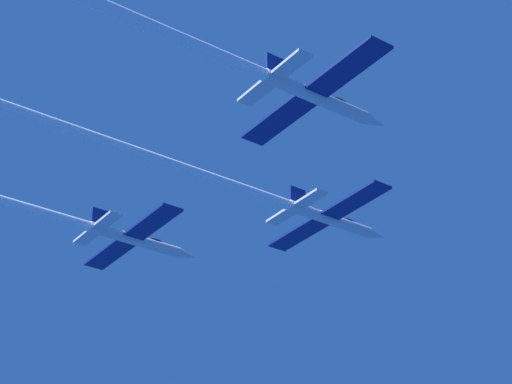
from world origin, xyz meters
TOP-DOWN VIEW (x-y plane):
  - jet_lead at (-0.48, -20.40)m, footprint 16.22×65.04m

SIDE VIEW (x-z plane):
  - jet_lead at x=-0.48m, z-range -1.16..1.53m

